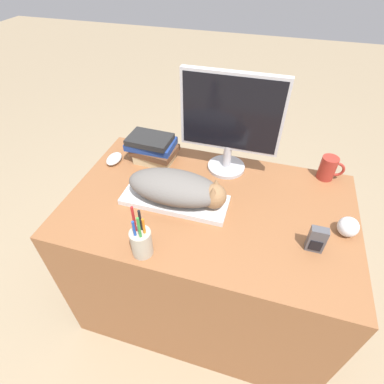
# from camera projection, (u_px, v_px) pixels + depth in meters

# --- Properties ---
(ground_plane) EXTENTS (12.00, 12.00, 0.00)m
(ground_plane) POSITION_uv_depth(u_px,v_px,m) (186.00, 362.00, 1.51)
(ground_plane) COLOR #998466
(desk) EXTENTS (1.19, 0.73, 0.77)m
(desk) POSITION_uv_depth(u_px,v_px,m) (206.00, 258.00, 1.51)
(desk) COLOR brown
(desk) RESTS_ON ground_plane
(keyboard) EXTENTS (0.44, 0.16, 0.02)m
(keyboard) POSITION_uv_depth(u_px,v_px,m) (175.00, 200.00, 1.24)
(keyboard) COLOR silver
(keyboard) RESTS_ON desk
(cat) EXTENTS (0.41, 0.18, 0.12)m
(cat) POSITION_uv_depth(u_px,v_px,m) (179.00, 188.00, 1.19)
(cat) COLOR #66605B
(cat) RESTS_ON keyboard
(monitor) EXTENTS (0.43, 0.17, 0.46)m
(monitor) POSITION_uv_depth(u_px,v_px,m) (231.00, 118.00, 1.25)
(monitor) COLOR #B7B7BC
(monitor) RESTS_ON desk
(computer_mouse) EXTENTS (0.06, 0.10, 0.03)m
(computer_mouse) POSITION_uv_depth(u_px,v_px,m) (114.00, 159.00, 1.45)
(computer_mouse) COLOR silver
(computer_mouse) RESTS_ON desk
(coffee_mug) EXTENTS (0.11, 0.07, 0.11)m
(coffee_mug) POSITION_uv_depth(u_px,v_px,m) (328.00, 168.00, 1.34)
(coffee_mug) COLOR #9E2D23
(coffee_mug) RESTS_ON desk
(pen_cup) EXTENTS (0.07, 0.07, 0.22)m
(pen_cup) POSITION_uv_depth(u_px,v_px,m) (141.00, 242.00, 1.02)
(pen_cup) COLOR #B2A893
(pen_cup) RESTS_ON desk
(baseball) EXTENTS (0.08, 0.08, 0.08)m
(baseball) POSITION_uv_depth(u_px,v_px,m) (348.00, 227.00, 1.10)
(baseball) COLOR silver
(baseball) RESTS_ON desk
(phone) EXTENTS (0.06, 0.03, 0.10)m
(phone) POSITION_uv_depth(u_px,v_px,m) (317.00, 240.00, 1.04)
(phone) COLOR #4C4C51
(phone) RESTS_ON desk
(book_stack) EXTENTS (0.24, 0.17, 0.13)m
(book_stack) POSITION_uv_depth(u_px,v_px,m) (153.00, 148.00, 1.43)
(book_stack) COLOR #C6B284
(book_stack) RESTS_ON desk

